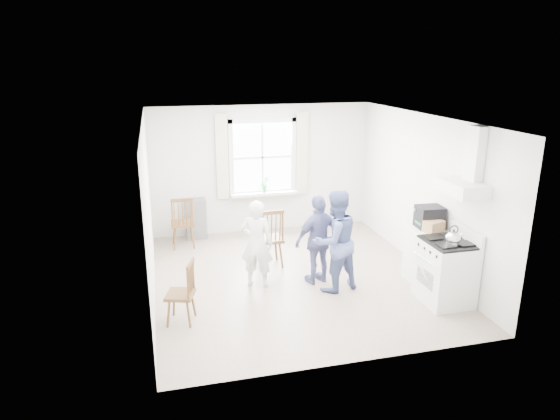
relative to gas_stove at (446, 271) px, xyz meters
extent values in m
cube|color=gray|center=(-1.91, 1.35, -0.49)|extent=(4.62, 5.12, 0.02)
cube|color=beige|center=(-1.91, 3.87, 0.82)|extent=(4.62, 0.04, 2.64)
cube|color=beige|center=(-1.91, -1.17, 0.82)|extent=(4.62, 0.04, 2.64)
cube|color=beige|center=(-4.18, 1.35, 0.82)|extent=(0.04, 5.12, 2.64)
cube|color=beige|center=(0.36, 1.35, 0.82)|extent=(0.04, 5.12, 2.64)
cube|color=white|center=(-1.91, 1.35, 2.13)|extent=(4.62, 5.12, 0.02)
cube|color=white|center=(-1.91, 3.83, 1.07)|extent=(1.20, 0.02, 1.40)
cube|color=silver|center=(-1.91, 3.80, 1.81)|extent=(1.38, 0.09, 0.09)
cube|color=silver|center=(-1.91, 3.80, 0.32)|extent=(1.38, 0.09, 0.09)
cube|color=silver|center=(-2.56, 3.80, 1.07)|extent=(0.09, 0.09, 1.58)
cube|color=silver|center=(-1.27, 3.80, 1.07)|extent=(0.09, 0.09, 1.58)
cube|color=silver|center=(-1.91, 3.73, 0.34)|extent=(1.38, 0.24, 0.06)
cube|color=beige|center=(-2.73, 3.79, 1.12)|extent=(0.24, 0.05, 1.70)
cube|color=beige|center=(-1.09, 3.79, 1.12)|extent=(0.24, 0.05, 1.70)
cube|color=silver|center=(0.11, 0.00, 1.26)|extent=(0.45, 0.76, 0.18)
cube|color=silver|center=(0.26, 0.00, 1.73)|extent=(0.14, 0.30, 0.76)
cube|color=slate|center=(-3.31, 3.68, -0.08)|extent=(0.40, 0.30, 0.80)
cube|color=silver|center=(-0.01, 0.00, -0.02)|extent=(0.65, 0.76, 0.92)
cube|color=black|center=(-0.01, 0.00, 0.45)|extent=(0.61, 0.72, 0.03)
cube|color=silver|center=(0.29, 0.00, 0.54)|extent=(0.06, 0.76, 0.20)
cylinder|color=silver|center=(-0.35, 0.00, 0.22)|extent=(0.02, 0.61, 0.02)
sphere|color=silver|center=(-0.04, -0.15, 0.57)|extent=(0.21, 0.21, 0.21)
cylinder|color=silver|center=(-0.04, -0.15, 0.51)|extent=(0.19, 0.19, 0.04)
torus|color=black|center=(-0.04, -0.15, 0.70)|extent=(0.13, 0.04, 0.13)
cube|color=silver|center=(0.07, 0.70, -0.03)|extent=(0.50, 0.55, 0.90)
cube|color=black|center=(0.11, 0.74, 0.51)|extent=(0.42, 0.38, 0.18)
cube|color=black|center=(0.11, 0.74, 0.68)|extent=(0.42, 0.38, 0.16)
cube|color=#9F784D|center=(0.07, 0.53, 0.51)|extent=(0.33, 0.28, 0.18)
cube|color=#4D3118|center=(-3.60, 3.24, -0.02)|extent=(0.43, 0.41, 0.05)
cube|color=#4D3118|center=(-3.60, 3.06, 0.25)|extent=(0.41, 0.06, 0.55)
cylinder|color=#4D3118|center=(-3.60, 3.24, -0.26)|extent=(0.04, 0.04, 0.44)
cube|color=#4D3118|center=(-2.21, 1.95, 0.00)|extent=(0.47, 0.45, 0.05)
cube|color=#4D3118|center=(-2.20, 1.76, 0.29)|extent=(0.43, 0.08, 0.58)
cylinder|color=#4D3118|center=(-2.21, 1.95, -0.25)|extent=(0.04, 0.04, 0.46)
cube|color=#4D3118|center=(-3.81, 0.33, -0.08)|extent=(0.46, 0.47, 0.05)
cube|color=#4D3118|center=(-3.65, 0.28, 0.17)|extent=(0.16, 0.36, 0.49)
cylinder|color=#4D3118|center=(-3.81, 0.33, -0.29)|extent=(0.03, 0.03, 0.39)
imported|color=silver|center=(-2.57, 1.20, 0.22)|extent=(0.68, 0.68, 1.41)
imported|color=#4E5C91|center=(-1.44, 0.78, 0.32)|extent=(0.96, 0.96, 1.60)
imported|color=navy|center=(-1.59, 1.10, 0.24)|extent=(1.04, 1.04, 1.45)
imported|color=#377C40|center=(-1.89, 3.71, 0.53)|extent=(0.20, 0.20, 0.33)
camera|label=1|loc=(-3.99, -5.93, 2.97)|focal=32.00mm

